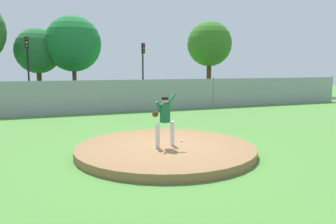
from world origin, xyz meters
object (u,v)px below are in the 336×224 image
object	(u,v)px
parked_car_white	(123,93)
traffic_light_near	(28,58)
parked_car_teal	(192,91)
parked_car_slate	(56,95)
traffic_light_far	(143,61)
baseball	(181,141)
pitcher_youth	(165,116)
parked_car_champagne	(153,92)

from	to	relation	value
parked_car_white	traffic_light_near	bearing A→B (deg)	145.09
parked_car_teal	parked_car_slate	bearing A→B (deg)	-176.18
parked_car_slate	traffic_light_far	size ratio (longest dim) A/B	0.93
parked_car_teal	parked_car_white	size ratio (longest dim) A/B	0.96
baseball	parked_car_teal	xyz separation A→B (m)	(7.25, 14.55, 0.53)
pitcher_youth	traffic_light_far	size ratio (longest dim) A/B	0.34
parked_car_champagne	traffic_light_near	distance (m)	10.52
parked_car_champagne	parked_car_white	distance (m)	2.62
baseball	parked_car_white	world-z (taller)	parked_car_white
baseball	parked_car_teal	bearing A→B (deg)	63.52
pitcher_youth	baseball	world-z (taller)	pitcher_youth
parked_car_champagne	traffic_light_far	bearing A→B (deg)	84.14
parked_car_white	traffic_light_near	xyz separation A→B (m)	(-6.72, 4.69, 2.70)
parked_car_champagne	traffic_light_near	world-z (taller)	traffic_light_near
pitcher_youth	traffic_light_near	xyz separation A→B (m)	(-4.68, 19.24, 2.31)
baseball	traffic_light_near	size ratio (longest dim) A/B	0.01
parked_car_teal	parked_car_champagne	xyz separation A→B (m)	(-3.40, 0.09, 0.02)
pitcher_youth	parked_car_white	distance (m)	14.69
parked_car_slate	parked_car_white	xyz separation A→B (m)	(4.83, 0.27, -0.01)
parked_car_teal	baseball	bearing A→B (deg)	-116.48
traffic_light_far	parked_car_champagne	bearing A→B (deg)	-95.86
baseball	parked_car_champagne	distance (m)	15.14
parked_car_champagne	traffic_light_far	xyz separation A→B (m)	(0.43, 4.20, 2.55)
parked_car_slate	parked_car_teal	bearing A→B (deg)	3.82
parked_car_teal	traffic_light_near	xyz separation A→B (m)	(-12.69, 4.23, 2.70)
pitcher_youth	parked_car_champagne	distance (m)	15.78
baseball	traffic_light_far	size ratio (longest dim) A/B	0.01
pitcher_youth	parked_car_slate	bearing A→B (deg)	101.04
baseball	traffic_light_near	world-z (taller)	traffic_light_near
parked_car_teal	parked_car_champagne	bearing A→B (deg)	178.55
pitcher_youth	traffic_light_near	size ratio (longest dim) A/B	0.32
parked_car_slate	parked_car_champagne	world-z (taller)	parked_car_champagne
pitcher_youth	parked_car_slate	size ratio (longest dim) A/B	0.36
parked_car_slate	traffic_light_near	size ratio (longest dim) A/B	0.89
parked_car_champagne	baseball	bearing A→B (deg)	-104.71
parked_car_teal	parked_car_champagne	world-z (taller)	parked_car_champagne
traffic_light_near	baseball	bearing A→B (deg)	-73.84
parked_car_teal	traffic_light_near	bearing A→B (deg)	161.55
pitcher_youth	baseball	size ratio (longest dim) A/B	22.54
traffic_light_near	traffic_light_far	size ratio (longest dim) A/B	1.04
baseball	traffic_light_far	distance (m)	19.57
parked_car_champagne	traffic_light_near	size ratio (longest dim) A/B	0.83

